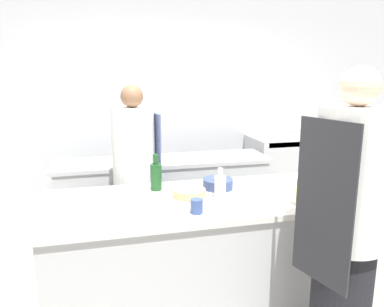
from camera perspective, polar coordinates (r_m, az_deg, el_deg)
wall_back at (r=4.65m, az=-5.38°, el=7.49°), size 8.00×0.06×2.80m
prep_counter at (r=2.88m, az=1.76°, el=-15.23°), size 2.26×0.91×0.90m
pass_counter at (r=4.00m, az=-4.30°, el=-7.18°), size 2.22×0.57×0.90m
oven_range at (r=4.97m, az=13.71°, el=-3.15°), size 0.85×0.61×0.99m
chef_at_prep_near at (r=2.30m, az=22.43°, el=-11.05°), size 0.45×0.44×1.82m
chef_at_stove at (r=3.37m, az=-8.67°, el=-4.13°), size 0.41×0.39×1.68m
bottle_olive_oil at (r=3.30m, az=16.87°, el=-2.28°), size 0.07×0.07×0.20m
bottle_vinegar at (r=2.68m, az=4.30°, el=-4.95°), size 0.08×0.08×0.22m
bottle_wine at (r=2.60m, az=16.40°, el=-5.58°), size 0.08×0.08×0.26m
bottle_cooking_oil at (r=3.19m, az=19.41°, el=-2.35°), size 0.08×0.08×0.28m
bottle_sauce at (r=3.14m, az=17.17°, el=-2.74°), size 0.07×0.07×0.24m
bottle_water at (r=2.85m, az=-5.50°, el=-3.41°), size 0.09×0.09×0.28m
bowl_mixing_large at (r=2.71m, az=-0.42°, el=-6.03°), size 0.24×0.24×0.06m
bowl_prep_small at (r=2.89m, az=21.80°, el=-5.68°), size 0.20×0.20×0.06m
bowl_ceramic_blue at (r=2.90m, az=3.97°, el=-4.62°), size 0.23×0.23×0.08m
cup at (r=2.40m, az=0.71°, el=-8.03°), size 0.08×0.08×0.09m
cutting_board at (r=2.54m, az=-16.88°, el=-8.37°), size 0.43×0.20×0.01m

